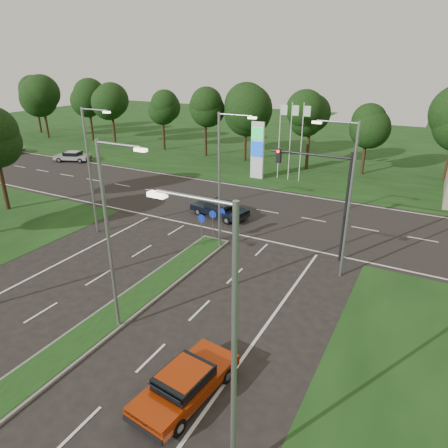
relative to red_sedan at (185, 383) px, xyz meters
The scene contains 17 objects.
verge_far 51.41m from the red_sedan, 96.70° to the left, with size 160.00×50.00×0.02m, color black.
cross_road 20.94m from the red_sedan, 106.65° to the left, with size 160.00×12.00×0.02m, color black.
median_kerb 6.03m from the red_sedan, behind, with size 2.00×26.00×0.12m, color slate.
streetlight_median_near 6.97m from the red_sedan, 157.67° to the left, with size 2.53×0.22×9.00m.
streetlight_median_far 13.77m from the red_sedan, 112.52° to the left, with size 2.53×0.22×9.00m.
streetlight_left_far 18.02m from the red_sedan, 144.89° to the left, with size 2.53×0.22×9.00m.
streetlight_right_far 13.14m from the red_sedan, 76.91° to the left, with size 2.53×0.22×9.00m.
streetlight_right_near 5.57m from the red_sedan, 34.79° to the right, with size 2.53×0.22×9.00m.
traffic_signal 14.65m from the red_sedan, 85.15° to the left, with size 5.10×0.42×7.00m.
median_signs 13.86m from the red_sedan, 115.72° to the left, with size 1.16×1.76×2.38m.
gas_pylon 30.80m from the red_sedan, 108.58° to the left, with size 5.80×1.26×8.00m.
tree_left_far 26.46m from the red_sedan, 157.32° to the left, with size 5.20×5.20×8.86m.
treeline_far 36.98m from the red_sedan, 99.30° to the left, with size 6.00×6.00×9.90m.
red_sedan is the anchor object (origin of this frame).
navy_sedan 18.83m from the red_sedan, 115.01° to the left, with size 4.99×2.78×1.30m.
far_car_a 41.84m from the red_sedan, 143.21° to the left, with size 4.66×3.28×1.24m.
far_car_b 51.18m from the red_sedan, 151.83° to the left, with size 4.62×3.01×1.23m.
Camera 1 is at (12.77, -5.55, 11.93)m, focal length 32.00 mm.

